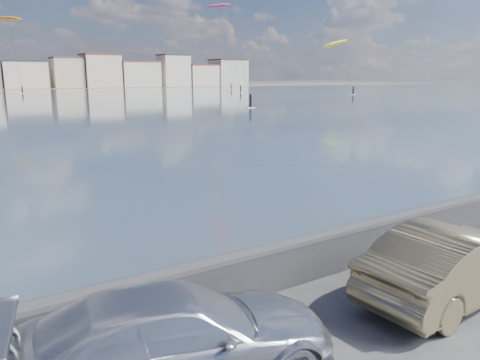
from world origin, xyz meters
name	(u,v)px	position (x,y,z in m)	size (l,w,h in m)	color
seawall	(234,275)	(0.00, 2.70, 0.58)	(400.00, 0.36, 1.08)	#28282B
car_silver	(176,337)	(-2.11, 1.02, 0.72)	(2.03, 5.00, 1.45)	silver
car_champagne	(455,262)	(3.92, 0.34, 0.79)	(1.66, 4.77, 1.57)	#9E8A5F
kitesurfer_8	(8,19)	(15.61, 140.13, 19.43)	(8.06, 15.78, 20.65)	orange
kitesurfer_9	(219,7)	(66.10, 113.62, 23.35)	(4.82, 13.96, 24.61)	#E5338C
kitesurfer_15	(336,44)	(82.47, 84.05, 12.27)	(8.68, 8.35, 14.21)	yellow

